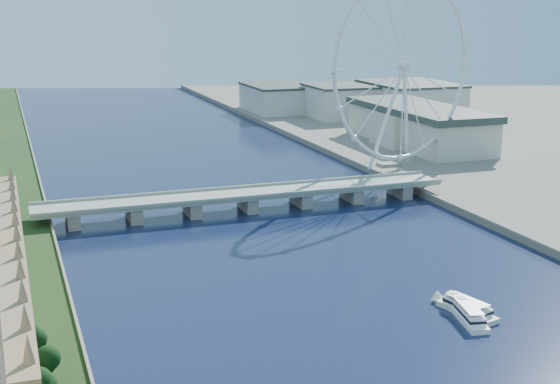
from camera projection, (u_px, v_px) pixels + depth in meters
name	position (u px, v px, depth m)	size (l,w,h in m)	color
westminster_bridge	(248.00, 198.00, 410.52)	(220.00, 22.00, 9.50)	gray
london_eye	(404.00, 67.00, 485.77)	(113.60, 39.12, 124.30)	silver
county_hall	(417.00, 148.00, 588.29)	(54.00, 144.00, 35.00)	beige
city_skyline	(200.00, 112.00, 658.85)	(505.00, 280.00, 32.00)	beige
tour_boat_near	(467.00, 314.00, 274.38)	(6.93, 27.24, 5.99)	silver
tour_boat_far	(468.00, 321.00, 268.60)	(6.93, 27.27, 6.00)	white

